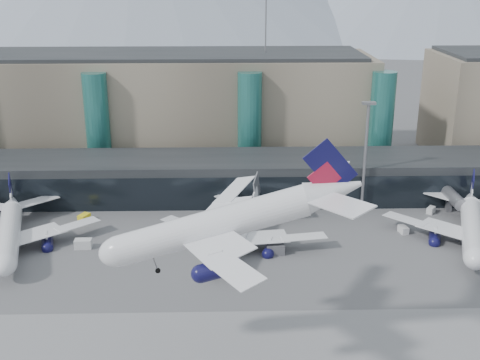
{
  "coord_description": "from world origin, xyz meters",
  "views": [
    {
      "loc": [
        -1.51,
        -80.6,
        53.01
      ],
      "look_at": [
        1.38,
        32.0,
        13.37
      ],
      "focal_mm": 45.0,
      "sensor_mm": 36.0,
      "label": 1
    }
  ],
  "objects_px": {
    "jet_parked_mid": "(242,220)",
    "jet_parked_right": "(473,217)",
    "veh_d": "(431,210)",
    "veh_h": "(223,248)",
    "veh_b": "(84,218)",
    "veh_g": "(403,230)",
    "lightmast_mid": "(365,151)",
    "veh_c": "(275,249)",
    "veh_a": "(83,244)",
    "hero_jet": "(238,213)",
    "jet_parked_left": "(9,222)"
  },
  "relations": [
    {
      "from": "jet_parked_mid",
      "to": "jet_parked_right",
      "type": "relative_size",
      "value": 0.98
    },
    {
      "from": "jet_parked_right",
      "to": "veh_d",
      "type": "distance_m",
      "value": 14.62
    },
    {
      "from": "jet_parked_right",
      "to": "veh_h",
      "type": "bearing_deg",
      "value": 116.34
    },
    {
      "from": "jet_parked_right",
      "to": "veh_h",
      "type": "relative_size",
      "value": 9.25
    },
    {
      "from": "veh_b",
      "to": "veh_d",
      "type": "xyz_separation_m",
      "value": [
        78.64,
        2.59,
        -0.08
      ]
    },
    {
      "from": "veh_b",
      "to": "veh_h",
      "type": "height_order",
      "value": "veh_h"
    },
    {
      "from": "jet_parked_mid",
      "to": "veh_g",
      "type": "distance_m",
      "value": 34.78
    },
    {
      "from": "lightmast_mid",
      "to": "veh_c",
      "type": "relative_size",
      "value": 7.2
    },
    {
      "from": "veh_a",
      "to": "hero_jet",
      "type": "bearing_deg",
      "value": -52.29
    },
    {
      "from": "veh_c",
      "to": "veh_g",
      "type": "distance_m",
      "value": 29.51
    },
    {
      "from": "lightmast_mid",
      "to": "jet_parked_mid",
      "type": "height_order",
      "value": "lightmast_mid"
    },
    {
      "from": "jet_parked_mid",
      "to": "jet_parked_right",
      "type": "xyz_separation_m",
      "value": [
        47.77,
        0.0,
        0.09
      ]
    },
    {
      "from": "lightmast_mid",
      "to": "veh_d",
      "type": "distance_m",
      "value": 20.88
    },
    {
      "from": "jet_parked_mid",
      "to": "veh_a",
      "type": "height_order",
      "value": "jet_parked_mid"
    },
    {
      "from": "jet_parked_left",
      "to": "jet_parked_right",
      "type": "xyz_separation_m",
      "value": [
        94.92,
        -0.02,
        0.03
      ]
    },
    {
      "from": "jet_parked_left",
      "to": "veh_b",
      "type": "distance_m",
      "value": 16.99
    },
    {
      "from": "lightmast_mid",
      "to": "veh_h",
      "type": "xyz_separation_m",
      "value": [
        -32.07,
        -21.52,
        -13.28
      ]
    },
    {
      "from": "jet_parked_left",
      "to": "veh_c",
      "type": "relative_size",
      "value": 10.63
    },
    {
      "from": "lightmast_mid",
      "to": "veh_a",
      "type": "relative_size",
      "value": 7.64
    },
    {
      "from": "veh_g",
      "to": "jet_parked_right",
      "type": "bearing_deg",
      "value": 66.66
    },
    {
      "from": "lightmast_mid",
      "to": "jet_parked_right",
      "type": "bearing_deg",
      "value": -38.59
    },
    {
      "from": "veh_b",
      "to": "jet_parked_right",
      "type": "bearing_deg",
      "value": -72.78
    },
    {
      "from": "jet_parked_mid",
      "to": "veh_g",
      "type": "xyz_separation_m",
      "value": [
        34.46,
        2.77,
        -3.79
      ]
    },
    {
      "from": "veh_d",
      "to": "veh_h",
      "type": "height_order",
      "value": "veh_h"
    },
    {
      "from": "veh_c",
      "to": "veh_h",
      "type": "relative_size",
      "value": 0.87
    },
    {
      "from": "jet_parked_right",
      "to": "veh_c",
      "type": "bearing_deg",
      "value": 118.77
    },
    {
      "from": "hero_jet",
      "to": "veh_g",
      "type": "xyz_separation_m",
      "value": [
        36.14,
        43.52,
        -22.23
      ]
    },
    {
      "from": "veh_a",
      "to": "veh_g",
      "type": "xyz_separation_m",
      "value": [
        66.34,
        5.65,
        -0.2
      ]
    },
    {
      "from": "jet_parked_mid",
      "to": "jet_parked_right",
      "type": "distance_m",
      "value": 47.77
    },
    {
      "from": "jet_parked_right",
      "to": "veh_h",
      "type": "distance_m",
      "value": 52.02
    },
    {
      "from": "veh_a",
      "to": "veh_h",
      "type": "distance_m",
      "value": 28.27
    },
    {
      "from": "veh_d",
      "to": "veh_g",
      "type": "distance_m",
      "value": 14.34
    },
    {
      "from": "veh_a",
      "to": "jet_parked_left",
      "type": "bearing_deg",
      "value": 168.36
    },
    {
      "from": "veh_a",
      "to": "veh_c",
      "type": "height_order",
      "value": "veh_c"
    },
    {
      "from": "jet_parked_mid",
      "to": "veh_a",
      "type": "distance_m",
      "value": 32.21
    },
    {
      "from": "jet_parked_mid",
      "to": "veh_b",
      "type": "relative_size",
      "value": 13.55
    },
    {
      "from": "veh_c",
      "to": "hero_jet",
      "type": "bearing_deg",
      "value": -105.15
    },
    {
      "from": "veh_a",
      "to": "veh_c",
      "type": "relative_size",
      "value": 0.94
    },
    {
      "from": "hero_jet",
      "to": "veh_d",
      "type": "height_order",
      "value": "hero_jet"
    },
    {
      "from": "veh_c",
      "to": "veh_a",
      "type": "bearing_deg",
      "value": 172.78
    },
    {
      "from": "veh_g",
      "to": "veh_d",
      "type": "bearing_deg",
      "value": 127.15
    },
    {
      "from": "veh_h",
      "to": "lightmast_mid",
      "type": "bearing_deg",
      "value": -16.89
    },
    {
      "from": "hero_jet",
      "to": "veh_d",
      "type": "bearing_deg",
      "value": 50.61
    },
    {
      "from": "veh_g",
      "to": "jet_parked_left",
      "type": "bearing_deg",
      "value": -99.67
    },
    {
      "from": "lightmast_mid",
      "to": "veh_h",
      "type": "height_order",
      "value": "lightmast_mid"
    },
    {
      "from": "jet_parked_right",
      "to": "veh_g",
      "type": "height_order",
      "value": "jet_parked_right"
    },
    {
      "from": "jet_parked_mid",
      "to": "veh_c",
      "type": "distance_m",
      "value": 9.87
    },
    {
      "from": "jet_parked_right",
      "to": "veh_b",
      "type": "bearing_deg",
      "value": 102.16
    },
    {
      "from": "veh_c",
      "to": "veh_g",
      "type": "xyz_separation_m",
      "value": [
        27.99,
        9.34,
        -0.25
      ]
    },
    {
      "from": "veh_b",
      "to": "veh_d",
      "type": "bearing_deg",
      "value": -63.32
    }
  ]
}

